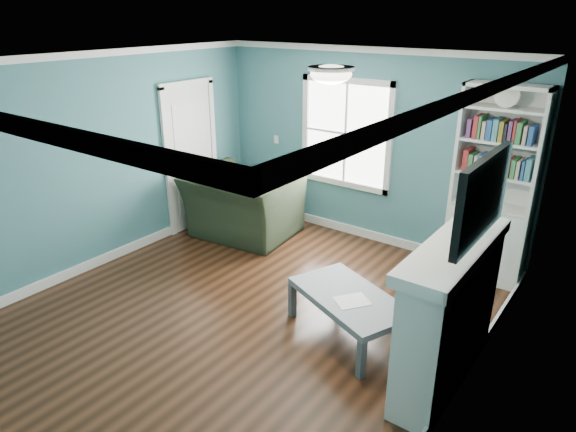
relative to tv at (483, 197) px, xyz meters
The scene contains 13 objects.
floor 2.80m from the tv, behind, with size 5.00×5.00×0.00m, color black.
room_walls 2.21m from the tv, behind, with size 5.00×5.00×5.00m.
trim 2.26m from the tv, behind, with size 4.50×5.00×2.60m.
window 3.40m from the tv, 137.57° to the left, with size 1.40×0.06×1.50m.
bookshelf 2.29m from the tv, 101.57° to the left, with size 0.90×0.35×2.31m.
fireplace 1.10m from the tv, behind, with size 0.44×1.58×1.30m.
tv is the anchor object (origin of this frame).
door 4.63m from the tv, 164.80° to the left, with size 0.12×0.98×2.17m.
ceiling_fixture 1.54m from the tv, behind, with size 0.38×0.38×0.15m.
light_switch 4.38m from the tv, 148.30° to the left, with size 0.08×0.01×0.12m, color white.
recliner 3.97m from the tv, 159.54° to the left, with size 1.42×0.92×1.24m, color black.
coffee_table 1.75m from the tv, behind, with size 1.39×1.09×0.45m.
paper_sheet 1.66m from the tv, behind, with size 0.24×0.31×0.00m, color white.
Camera 1 is at (3.15, -3.57, 3.03)m, focal length 32.00 mm.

